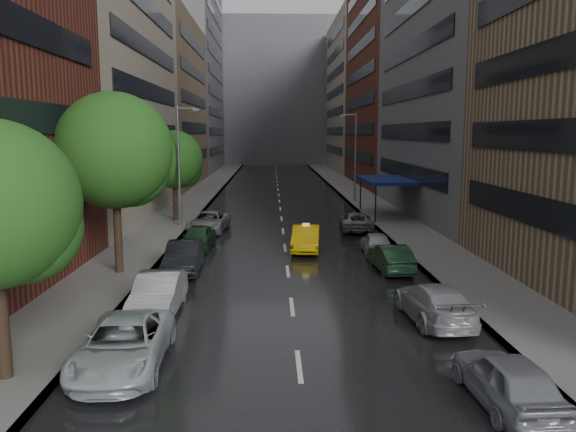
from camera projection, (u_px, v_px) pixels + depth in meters
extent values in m
cube|color=black|center=(279.00, 197.00, 62.93)|extent=(14.00, 140.00, 0.01)
cube|color=gray|center=(198.00, 197.00, 62.66)|extent=(4.00, 140.00, 0.15)
cube|color=gray|center=(359.00, 196.00, 63.18)|extent=(4.00, 140.00, 0.15)
cube|color=gray|center=(99.00, 12.00, 46.13)|extent=(8.00, 28.00, 34.00)
cube|color=#937A5B|center=(165.00, 103.00, 74.70)|extent=(8.00, 28.00, 22.00)
cube|color=slate|center=(194.00, 67.00, 103.16)|extent=(8.00, 32.00, 38.00)
cube|color=slate|center=(457.00, 75.00, 47.75)|extent=(8.00, 28.00, 24.00)
cube|color=maroon|center=(390.00, 50.00, 74.54)|extent=(8.00, 28.00, 36.00)
cube|color=gray|center=(356.00, 95.00, 104.79)|extent=(8.00, 32.00, 28.00)
cube|color=slate|center=(275.00, 93.00, 127.77)|extent=(40.00, 14.00, 32.00)
cylinder|color=#382619|center=(1.00, 313.00, 16.06)|extent=(0.40, 0.40, 4.18)
cylinder|color=#382619|center=(118.00, 226.00, 28.26)|extent=(0.40, 0.40, 5.05)
sphere|color=#1E5116|center=(114.00, 151.00, 27.70)|extent=(5.77, 5.77, 5.77)
cylinder|color=#382619|center=(175.00, 197.00, 45.19)|extent=(0.40, 0.40, 4.05)
sphere|color=#1E5116|center=(174.00, 159.00, 44.74)|extent=(4.63, 4.63, 4.63)
imported|color=yellow|center=(306.00, 238.00, 34.38)|extent=(2.07, 4.79, 1.53)
imported|color=silver|center=(124.00, 345.00, 17.22)|extent=(2.66, 5.52, 1.52)
imported|color=#A7A6AC|center=(158.00, 294.00, 22.49)|extent=(1.69, 4.83, 1.59)
imported|color=black|center=(184.00, 257.00, 29.07)|extent=(1.80, 4.85, 1.58)
imported|color=#1B3D21|center=(198.00, 237.00, 34.81)|extent=(2.07, 4.45, 1.48)
imported|color=gray|center=(209.00, 222.00, 40.88)|extent=(2.99, 5.54, 1.48)
imported|color=gray|center=(508.00, 379.00, 14.84)|extent=(1.94, 4.41, 1.48)
imported|color=#9C9CA1|center=(434.00, 302.00, 21.55)|extent=(2.40, 5.21, 1.47)
imported|color=#1C3F27|center=(391.00, 258.00, 29.36)|extent=(1.78, 4.41, 1.42)
imported|color=silver|center=(376.00, 243.00, 33.47)|extent=(1.75, 4.01, 1.35)
imported|color=gray|center=(356.00, 221.00, 41.32)|extent=(2.69, 5.16, 1.39)
cylinder|color=gray|center=(179.00, 166.00, 42.24)|extent=(0.18, 0.18, 9.00)
cube|color=gray|center=(196.00, 110.00, 41.66)|extent=(0.50, 0.22, 0.16)
cylinder|color=gray|center=(355.00, 157.00, 57.53)|extent=(0.18, 0.18, 9.00)
cube|color=gray|center=(342.00, 116.00, 56.86)|extent=(0.50, 0.22, 0.16)
cube|color=navy|center=(386.00, 180.00, 47.90)|extent=(4.00, 8.00, 0.25)
cylinder|color=black|center=(376.00, 203.00, 44.32)|extent=(0.12, 0.12, 3.00)
cylinder|color=black|center=(360.00, 193.00, 51.83)|extent=(0.12, 0.12, 3.00)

